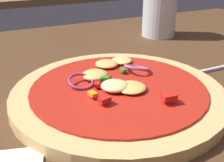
# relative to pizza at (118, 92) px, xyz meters

# --- Properties ---
(dining_table) EXTENTS (1.41, 0.98, 0.03)m
(dining_table) POSITION_rel_pizza_xyz_m (-0.05, -0.03, -0.03)
(dining_table) COLOR #4C301C
(dining_table) RESTS_ON ground
(pizza) EXTENTS (0.30, 0.30, 0.04)m
(pizza) POSITION_rel_pizza_xyz_m (0.00, 0.00, 0.00)
(pizza) COLOR tan
(pizza) RESTS_ON dining_table
(fork) EXTENTS (0.19, 0.02, 0.01)m
(fork) POSITION_rel_pizza_xyz_m (0.20, 0.02, -0.01)
(fork) COLOR silver
(fork) RESTS_ON dining_table
(beer_glass) EXTENTS (0.08, 0.08, 0.15)m
(beer_glass) POSITION_rel_pizza_xyz_m (0.24, 0.25, 0.05)
(beer_glass) COLOR silver
(beer_glass) RESTS_ON dining_table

